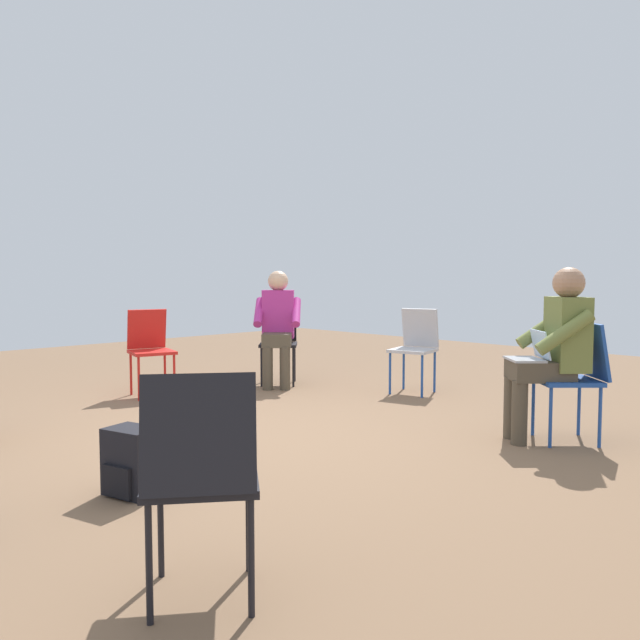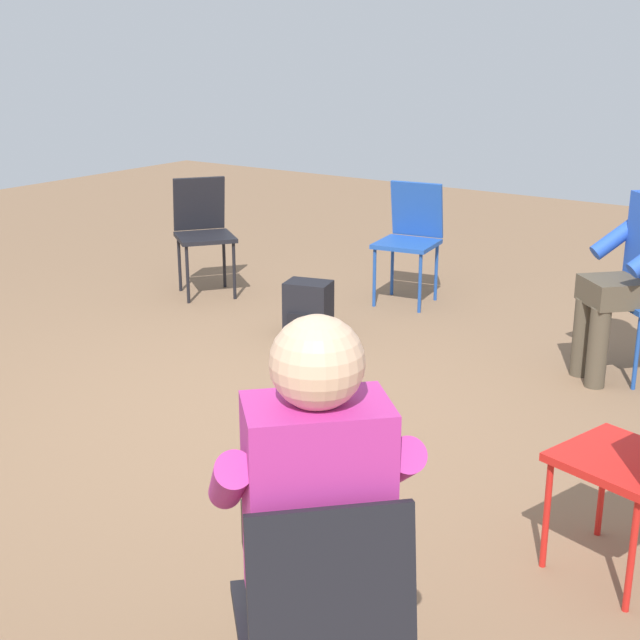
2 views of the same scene
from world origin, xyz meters
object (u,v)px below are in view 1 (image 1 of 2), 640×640
Objects in this scene: chair_southeast at (279,338)px; backpack_near_laptop_user at (133,465)px; person_in_magenta at (278,322)px; chair_northwest at (201,469)px; person_with_laptop at (554,345)px; chair_east at (150,345)px; chair_south at (416,344)px; chair_southwest at (577,372)px.

chair_southeast is 3.61m from backpack_near_laptop_user.
person_in_magenta is 3.47m from backpack_near_laptop_user.
person_with_laptop reaches higher than chair_northwest.
person_with_laptop reaches higher than chair_southeast.
person_with_laptop is 3.12m from person_in_magenta.
chair_east is 1.00× the size of chair_southeast.
chair_south is 0.69× the size of person_in_magenta.
chair_northwest is (-3.36, 3.28, 0.00)m from chair_southeast.
chair_southwest is 3.05m from backpack_near_laptop_user.
chair_southwest is (-3.35, 0.12, 0.00)m from chair_southeast.
chair_south is 1.49m from person_in_magenta.
person_with_laptop is 1.00× the size of person_in_magenta.
person_with_laptop is (0.12, 0.12, 0.20)m from chair_southwest.
person_in_magenta is at bearing 44.29° from chair_southwest.
chair_southwest is at bearing -113.79° from backpack_near_laptop_user.
chair_south is 3.60m from backpack_near_laptop_user.
backpack_near_laptop_user is at bearing 110.51° from chair_southwest.
chair_southwest is 0.69× the size of person_in_magenta.
chair_northwest is at bearing 90.29° from person_in_magenta.
chair_east is at bearing 99.62° from chair_northwest.
chair_southwest is at bearing -90.00° from person_with_laptop.
chair_southwest is (-3.72, -1.25, 0.00)m from chair_east.
person_with_laptop is at bearing 132.34° from person_in_magenta.
chair_northwest is 1.00× the size of chair_south.
chair_northwest and chair_south have the same top height.
person_in_magenta is at bearing 82.48° from chair_northwest.
chair_southeast is 3.35m from chair_southwest.
chair_northwest is at bearing 136.74° from person_with_laptop.
chair_northwest is at bearing 78.55° from chair_east.
backpack_near_laptop_user is (1.10, 2.65, -0.53)m from person_with_laptop.
chair_south is (1.96, -3.90, 0.00)m from chair_northwest.
chair_northwest is 4.37m from chair_south.
chair_southeast is at bearing 42.29° from chair_southwest.
person_with_laptop reaches higher than chair_southwest.
chair_northwest is 1.00× the size of chair_southwest.
chair_northwest is 0.69× the size of person_with_laptop.
chair_northwest reaches higher than backpack_near_laptop_user.
chair_southeast is at bearing -179.18° from chair_east.
chair_east is 1.00× the size of chair_south.
backpack_near_laptop_user is at bearing 74.31° from chair_east.
chair_south is at bearing 154.23° from chair_east.
chair_east is 1.42m from chair_southeast.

